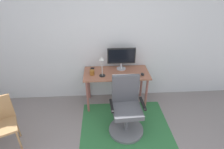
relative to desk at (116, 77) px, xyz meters
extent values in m
cube|color=silver|center=(-0.03, 0.35, 0.66)|extent=(6.00, 0.10, 2.60)
cube|color=#2C6837|center=(0.11, -0.67, -0.63)|extent=(1.54, 1.31, 0.01)
cube|color=#975A42|center=(0.00, 0.00, 0.07)|extent=(1.23, 0.56, 0.03)
cylinder|color=#92524A|center=(-0.56, -0.22, -0.29)|extent=(0.04, 0.04, 0.70)
cylinder|color=#92524A|center=(0.56, -0.22, -0.29)|extent=(0.04, 0.04, 0.70)
cylinder|color=#92524A|center=(-0.56, 0.22, -0.29)|extent=(0.04, 0.04, 0.70)
cylinder|color=#92524A|center=(0.56, 0.22, -0.29)|extent=(0.04, 0.04, 0.70)
cylinder|color=#B2B2B7|center=(0.10, 0.14, 0.10)|extent=(0.18, 0.18, 0.01)
cylinder|color=#B2B2B7|center=(0.10, 0.14, 0.16)|extent=(0.04, 0.04, 0.11)
cube|color=black|center=(0.10, 0.14, 0.37)|extent=(0.53, 0.04, 0.30)
cube|color=black|center=(0.10, 0.12, 0.37)|extent=(0.49, 0.00, 0.26)
cube|color=white|center=(0.13, -0.17, 0.10)|extent=(0.43, 0.13, 0.02)
ellipsoid|color=black|center=(0.47, -0.13, 0.11)|extent=(0.06, 0.10, 0.03)
cylinder|color=#91551D|center=(-0.46, -0.05, 0.14)|extent=(0.09, 0.09, 0.09)
cube|color=black|center=(-0.47, 0.15, 0.09)|extent=(0.09, 0.15, 0.01)
cylinder|color=black|center=(-0.27, -0.11, 0.10)|extent=(0.11, 0.11, 0.01)
cylinder|color=beige|center=(-0.27, -0.11, 0.26)|extent=(0.02, 0.02, 0.31)
cone|color=beige|center=(-0.27, -0.11, 0.44)|extent=(0.10, 0.10, 0.06)
cylinder|color=slate|center=(0.11, -0.77, -0.61)|extent=(0.59, 0.59, 0.05)
cylinder|color=slate|center=(0.11, -0.77, -0.40)|extent=(0.06, 0.06, 0.37)
cube|color=#4C4C51|center=(0.11, -0.77, -0.17)|extent=(0.48, 0.48, 0.08)
cube|color=#4C4C51|center=(0.10, -0.58, 0.11)|extent=(0.44, 0.08, 0.49)
cube|color=black|center=(-0.14, -0.79, -0.06)|extent=(0.06, 0.32, 0.03)
cube|color=black|center=(0.36, -0.76, -0.06)|extent=(0.06, 0.32, 0.03)
cube|color=#A1774B|center=(-1.74, -0.99, -0.21)|extent=(0.50, 0.50, 0.04)
cylinder|color=#A1774B|center=(-1.53, -1.07, -0.43)|extent=(0.03, 0.03, 0.41)
cylinder|color=#A1774B|center=(-1.66, -0.78, -0.43)|extent=(0.03, 0.03, 0.41)
camera|label=1|loc=(-0.27, -3.00, 1.75)|focal=29.10mm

